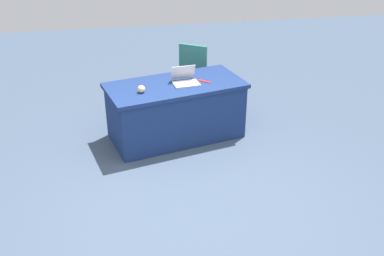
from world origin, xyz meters
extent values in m
plane|color=#3D4C60|center=(0.00, 0.00, 0.00)|extent=(14.40, 14.40, 0.00)
cube|color=navy|center=(-0.11, -1.52, 0.72)|extent=(1.86, 1.20, 0.05)
cube|color=navy|center=(-0.11, -1.52, 0.35)|extent=(1.79, 1.15, 0.70)
cylinder|color=#9E9993|center=(-0.55, -2.78, 0.23)|extent=(0.03, 0.03, 0.47)
cylinder|color=#9E9993|center=(-0.87, -2.58, 0.23)|extent=(0.03, 0.03, 0.47)
cylinder|color=#9E9993|center=(-0.34, -2.47, 0.23)|extent=(0.03, 0.03, 0.47)
cylinder|color=#9E9993|center=(-0.66, -2.26, 0.23)|extent=(0.03, 0.03, 0.47)
cube|color=#2D7066|center=(-0.60, -2.52, 0.50)|extent=(0.61, 0.61, 0.06)
cube|color=#2D7066|center=(-0.49, -2.35, 0.75)|extent=(0.37, 0.26, 0.45)
cube|color=silver|center=(-0.24, -1.48, 0.76)|extent=(0.34, 0.26, 0.02)
cube|color=#B7B7BC|center=(-0.23, -1.62, 0.86)|extent=(0.32, 0.11, 0.19)
sphere|color=beige|center=(0.33, -1.32, 0.79)|extent=(0.09, 0.09, 0.09)
cube|color=red|center=(-0.49, -1.53, 0.75)|extent=(0.16, 0.15, 0.01)
camera|label=1|loc=(0.66, 3.76, 2.90)|focal=42.53mm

